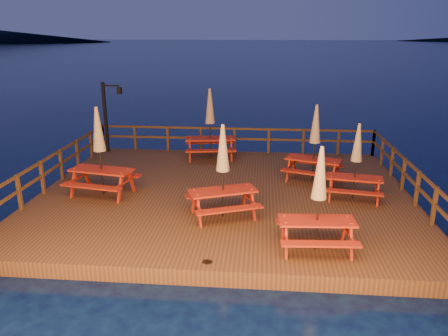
# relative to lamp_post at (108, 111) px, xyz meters

# --- Properties ---
(ground) EXTENTS (500.00, 500.00, 0.00)m
(ground) POSITION_rel_lamp_post_xyz_m (5.39, -4.55, -2.20)
(ground) COLOR black
(ground) RESTS_ON ground
(deck) EXTENTS (12.00, 10.00, 0.40)m
(deck) POSITION_rel_lamp_post_xyz_m (5.39, -4.55, -2.00)
(deck) COLOR #432715
(deck) RESTS_ON ground
(deck_piles) EXTENTS (11.44, 9.44, 1.40)m
(deck_piles) POSITION_rel_lamp_post_xyz_m (5.39, -4.55, -2.50)
(deck_piles) COLOR #3C2913
(deck_piles) RESTS_ON ground
(railing) EXTENTS (11.80, 9.75, 1.10)m
(railing) POSITION_rel_lamp_post_xyz_m (5.39, -2.77, -1.03)
(railing) COLOR #3C2913
(railing) RESTS_ON deck
(lamp_post) EXTENTS (0.85, 0.18, 3.00)m
(lamp_post) POSITION_rel_lamp_post_xyz_m (0.00, 0.00, 0.00)
(lamp_post) COLOR black
(lamp_post) RESTS_ON deck
(picnic_table_0) EXTENTS (2.27, 1.99, 2.85)m
(picnic_table_0) POSITION_rel_lamp_post_xyz_m (1.50, -5.17, -0.31)
(picnic_table_0) COLOR maroon
(picnic_table_0) RESTS_ON deck
(picnic_table_1) EXTENTS (2.24, 1.94, 2.88)m
(picnic_table_1) POSITION_rel_lamp_post_xyz_m (4.45, -0.70, -0.30)
(picnic_table_1) COLOR maroon
(picnic_table_1) RESTS_ON deck
(picnic_table_2) EXTENTS (2.29, 2.09, 2.70)m
(picnic_table_2) POSITION_rel_lamp_post_xyz_m (8.38, -3.19, -0.39)
(picnic_table_2) COLOR maroon
(picnic_table_2) RESTS_ON deck
(picnic_table_3) EXTENTS (2.31, 2.13, 2.67)m
(picnic_table_3) POSITION_rel_lamp_post_xyz_m (5.51, -6.56, -0.41)
(picnic_table_3) COLOR maroon
(picnic_table_3) RESTS_ON deck
(picnic_table_4) EXTENTS (1.89, 1.59, 2.58)m
(picnic_table_4) POSITION_rel_lamp_post_xyz_m (7.92, -8.31, -0.45)
(picnic_table_4) COLOR maroon
(picnic_table_4) RESTS_ON deck
(picnic_table_5) EXTENTS (1.90, 1.66, 2.42)m
(picnic_table_5) POSITION_rel_lamp_post_xyz_m (9.47, -4.84, -0.54)
(picnic_table_5) COLOR maroon
(picnic_table_5) RESTS_ON deck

